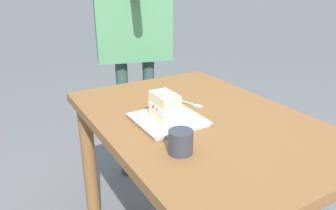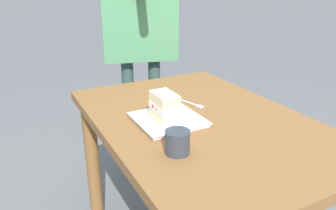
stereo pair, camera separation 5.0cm
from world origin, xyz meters
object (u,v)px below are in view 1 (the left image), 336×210
at_px(dessert_fork, 188,103).
at_px(cake_slice, 165,107).
at_px(patio_table, 200,146).
at_px(coffee_cup, 181,141).
at_px(diner_person, 133,16).
at_px(dessert_plate, 168,120).

bearing_deg(dessert_fork, cake_slice, 123.76).
bearing_deg(cake_slice, patio_table, -99.85).
relative_size(coffee_cup, diner_person, 0.05).
distance_m(patio_table, dessert_fork, 0.21).
bearing_deg(coffee_cup, diner_person, -16.98).
height_order(cake_slice, diner_person, diner_person).
distance_m(coffee_cup, diner_person, 1.12).
bearing_deg(dessert_plate, cake_slice, 113.85).
height_order(patio_table, coffee_cup, coffee_cup).
xyz_separation_m(dessert_plate, dessert_fork, (0.12, -0.17, -0.00)).
relative_size(cake_slice, diner_person, 0.07).
relative_size(dessert_plate, dessert_fork, 1.48).
bearing_deg(cake_slice, diner_person, -17.02).
relative_size(dessert_fork, diner_person, 0.10).
xyz_separation_m(patio_table, diner_person, (0.85, -0.10, 0.44)).
relative_size(dessert_plate, cake_slice, 2.05).
xyz_separation_m(cake_slice, diner_person, (0.82, -0.25, 0.24)).
bearing_deg(patio_table, dessert_plate, 75.30).
height_order(dessert_fork, diner_person, diner_person).
distance_m(cake_slice, diner_person, 0.89).
height_order(dessert_plate, coffee_cup, coffee_cup).
relative_size(patio_table, dessert_plate, 4.59).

